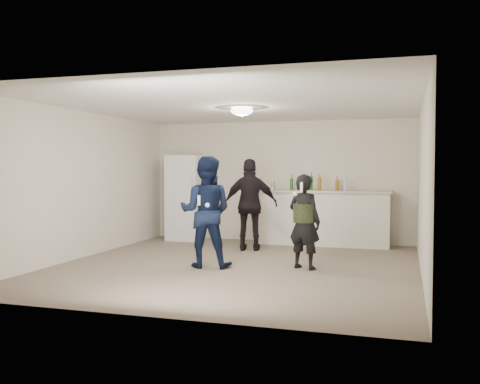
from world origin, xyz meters
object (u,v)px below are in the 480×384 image
(spectator, at_px, (250,205))
(fridge, at_px, (186,198))
(man, at_px, (206,212))
(woman, at_px, (304,222))
(counter, at_px, (322,219))
(shaker, at_px, (272,186))

(spectator, bearing_deg, fridge, -43.21)
(man, height_order, spectator, man)
(fridge, relative_size, woman, 1.25)
(man, bearing_deg, counter, -123.48)
(shaker, relative_size, woman, 0.12)
(man, relative_size, woman, 1.19)
(man, bearing_deg, spectator, -104.43)
(counter, xyz_separation_m, spectator, (-1.17, -1.09, 0.33))
(woman, relative_size, spectator, 0.84)
(counter, bearing_deg, fridge, -178.61)
(spectator, bearing_deg, shaker, -112.02)
(fridge, distance_m, shaker, 1.91)
(man, distance_m, spectator, 1.81)
(counter, relative_size, shaker, 15.29)
(counter, height_order, man, man)
(man, bearing_deg, shaker, -105.59)
(shaker, height_order, spectator, spectator)
(shaker, bearing_deg, spectator, -99.52)
(counter, distance_m, spectator, 1.63)
(counter, xyz_separation_m, woman, (0.11, -2.60, 0.20))
(fridge, xyz_separation_m, woman, (3.00, -2.53, -0.18))
(shaker, height_order, man, man)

